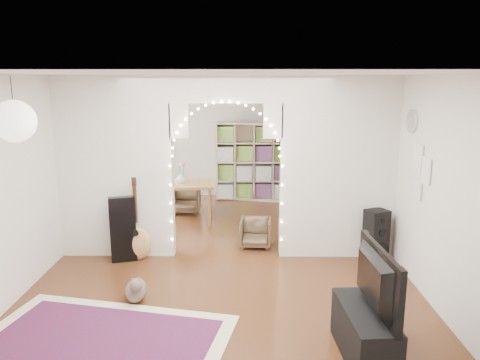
{
  "coord_description": "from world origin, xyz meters",
  "views": [
    {
      "loc": [
        0.28,
        -6.8,
        2.64
      ],
      "look_at": [
        0.2,
        0.3,
        1.1
      ],
      "focal_mm": 35.0,
      "sensor_mm": 36.0,
      "label": 1
    }
  ],
  "objects_px": {
    "media_console": "(364,334)",
    "dining_table": "(182,187)",
    "bookcase": "(254,161)",
    "dining_chair_left": "(185,199)",
    "floor_speaker": "(376,236)",
    "dining_chair_right": "(255,233)",
    "acoustic_guitar": "(136,230)"
  },
  "relations": [
    {
      "from": "media_console",
      "to": "dining_table",
      "type": "distance_m",
      "value": 4.99
    },
    {
      "from": "bookcase",
      "to": "media_console",
      "type": "bearing_deg",
      "value": -71.61
    },
    {
      "from": "dining_table",
      "to": "dining_chair_left",
      "type": "relative_size",
      "value": 2.1
    },
    {
      "from": "floor_speaker",
      "to": "media_console",
      "type": "xyz_separation_m",
      "value": [
        -0.78,
        -2.48,
        -0.14
      ]
    },
    {
      "from": "bookcase",
      "to": "dining_chair_left",
      "type": "xyz_separation_m",
      "value": [
        -1.4,
        -1.11,
        -0.59
      ]
    },
    {
      "from": "dining_chair_left",
      "to": "dining_chair_right",
      "type": "bearing_deg",
      "value": -54.84
    },
    {
      "from": "acoustic_guitar",
      "to": "media_console",
      "type": "height_order",
      "value": "acoustic_guitar"
    },
    {
      "from": "acoustic_guitar",
      "to": "dining_chair_right",
      "type": "xyz_separation_m",
      "value": [
        1.77,
        0.6,
        -0.24
      ]
    },
    {
      "from": "bookcase",
      "to": "acoustic_guitar",
      "type": "bearing_deg",
      "value": -106.59
    },
    {
      "from": "dining_table",
      "to": "dining_chair_right",
      "type": "height_order",
      "value": "dining_table"
    },
    {
      "from": "floor_speaker",
      "to": "dining_chair_right",
      "type": "height_order",
      "value": "floor_speaker"
    },
    {
      "from": "floor_speaker",
      "to": "dining_chair_right",
      "type": "bearing_deg",
      "value": 136.89
    },
    {
      "from": "media_console",
      "to": "dining_chair_left",
      "type": "bearing_deg",
      "value": 111.52
    },
    {
      "from": "floor_speaker",
      "to": "bookcase",
      "type": "bearing_deg",
      "value": 91.13
    },
    {
      "from": "bookcase",
      "to": "dining_table",
      "type": "height_order",
      "value": "bookcase"
    },
    {
      "from": "dining_chair_left",
      "to": "acoustic_guitar",
      "type": "bearing_deg",
      "value": -98.86
    },
    {
      "from": "bookcase",
      "to": "floor_speaker",
      "type": "bearing_deg",
      "value": -55.15
    },
    {
      "from": "floor_speaker",
      "to": "dining_chair_left",
      "type": "bearing_deg",
      "value": 116.65
    },
    {
      "from": "media_console",
      "to": "bookcase",
      "type": "height_order",
      "value": "bookcase"
    },
    {
      "from": "dining_chair_right",
      "to": "acoustic_guitar",
      "type": "bearing_deg",
      "value": -157.59
    },
    {
      "from": "acoustic_guitar",
      "to": "bookcase",
      "type": "xyz_separation_m",
      "value": [
        1.8,
        3.66,
        0.39
      ]
    },
    {
      "from": "acoustic_guitar",
      "to": "floor_speaker",
      "type": "xyz_separation_m",
      "value": [
        3.53,
        -0.0,
        -0.08
      ]
    },
    {
      "from": "acoustic_guitar",
      "to": "bookcase",
      "type": "bearing_deg",
      "value": 87.72
    },
    {
      "from": "dining_chair_left",
      "to": "dining_chair_right",
      "type": "relative_size",
      "value": 1.2
    },
    {
      "from": "floor_speaker",
      "to": "acoustic_guitar",
      "type": "bearing_deg",
      "value": 155.8
    },
    {
      "from": "dining_chair_left",
      "to": "media_console",
      "type": "bearing_deg",
      "value": -64.96
    },
    {
      "from": "dining_table",
      "to": "dining_chair_right",
      "type": "xyz_separation_m",
      "value": [
        1.35,
        -1.31,
        -0.46
      ]
    },
    {
      "from": "media_console",
      "to": "bookcase",
      "type": "relative_size",
      "value": 0.58
    },
    {
      "from": "media_console",
      "to": "acoustic_guitar",
      "type": "bearing_deg",
      "value": 134.4
    },
    {
      "from": "dining_table",
      "to": "bookcase",
      "type": "bearing_deg",
      "value": 48.45
    },
    {
      "from": "dining_table",
      "to": "media_console",
      "type": "bearing_deg",
      "value": -65.3
    },
    {
      "from": "dining_chair_left",
      "to": "dining_chair_right",
      "type": "xyz_separation_m",
      "value": [
        1.37,
        -1.95,
        -0.04
      ]
    }
  ]
}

